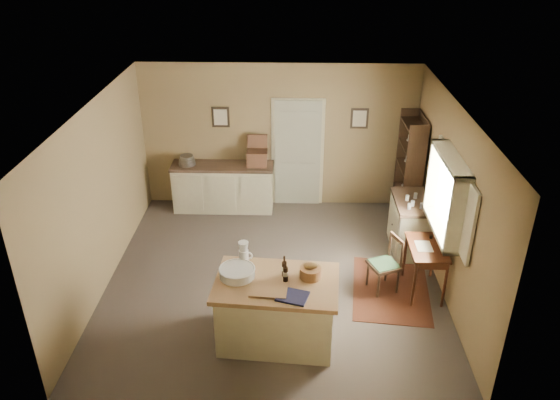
# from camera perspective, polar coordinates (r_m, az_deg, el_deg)

# --- Properties ---
(ground) EXTENTS (5.00, 5.00, 0.00)m
(ground) POSITION_cam_1_polar(r_m,az_deg,el_deg) (8.48, -0.64, -8.01)
(ground) COLOR brown
(ground) RESTS_ON ground
(wall_back) EXTENTS (5.00, 0.10, 2.70)m
(wall_back) POSITION_cam_1_polar(r_m,az_deg,el_deg) (10.07, -0.13, 6.65)
(wall_back) COLOR olive
(wall_back) RESTS_ON ground
(wall_front) EXTENTS (5.00, 0.10, 2.70)m
(wall_front) POSITION_cam_1_polar(r_m,az_deg,el_deg) (5.68, -1.71, -11.52)
(wall_front) COLOR olive
(wall_front) RESTS_ON ground
(wall_left) EXTENTS (0.10, 5.00, 2.70)m
(wall_left) POSITION_cam_1_polar(r_m,az_deg,el_deg) (8.26, -18.30, 0.34)
(wall_left) COLOR olive
(wall_left) RESTS_ON ground
(wall_right) EXTENTS (0.10, 5.00, 2.70)m
(wall_right) POSITION_cam_1_polar(r_m,az_deg,el_deg) (8.08, 17.31, -0.12)
(wall_right) COLOR olive
(wall_right) RESTS_ON ground
(ceiling) EXTENTS (5.00, 5.00, 0.00)m
(ceiling) POSITION_cam_1_polar(r_m,az_deg,el_deg) (7.26, -0.76, 9.63)
(ceiling) COLOR silver
(ceiling) RESTS_ON wall_back
(door) EXTENTS (0.97, 0.06, 2.11)m
(door) POSITION_cam_1_polar(r_m,az_deg,el_deg) (10.14, 1.85, 5.00)
(door) COLOR #A4A28B
(door) RESTS_ON ground
(framed_prints) EXTENTS (2.82, 0.02, 0.38)m
(framed_prints) POSITION_cam_1_polar(r_m,az_deg,el_deg) (9.92, 1.03, 8.59)
(framed_prints) COLOR black
(framed_prints) RESTS_ON ground
(window) EXTENTS (0.25, 1.99, 1.12)m
(window) POSITION_cam_1_polar(r_m,az_deg,el_deg) (7.80, 17.31, 0.51)
(window) COLOR beige
(window) RESTS_ON ground
(work_island) EXTENTS (1.61, 1.12, 1.20)m
(work_island) POSITION_cam_1_polar(r_m,az_deg,el_deg) (7.10, -0.42, -11.28)
(work_island) COLOR beige
(work_island) RESTS_ON ground
(sideboard) EXTENTS (1.87, 0.53, 1.18)m
(sideboard) POSITION_cam_1_polar(r_m,az_deg,el_deg) (10.22, -5.91, 1.51)
(sideboard) COLOR beige
(sideboard) RESTS_ON ground
(rug) EXTENTS (1.27, 1.71, 0.01)m
(rug) POSITION_cam_1_polar(r_m,az_deg,el_deg) (8.38, 11.48, -9.14)
(rug) COLOR #4D2515
(rug) RESTS_ON ground
(writing_desk) EXTENTS (0.50, 0.82, 0.82)m
(writing_desk) POSITION_cam_1_polar(r_m,az_deg,el_deg) (8.10, 15.06, -5.32)
(writing_desk) COLOR black
(writing_desk) RESTS_ON ground
(desk_chair) EXTENTS (0.52, 0.52, 0.85)m
(desk_chair) POSITION_cam_1_polar(r_m,az_deg,el_deg) (8.13, 10.79, -6.71)
(desk_chair) COLOR #312015
(desk_chair) RESTS_ON ground
(right_cabinet) EXTENTS (0.57, 1.02, 0.99)m
(right_cabinet) POSITION_cam_1_polar(r_m,az_deg,el_deg) (9.18, 13.43, -2.49)
(right_cabinet) COLOR beige
(right_cabinet) RESTS_ON ground
(shelving_unit) EXTENTS (0.34, 0.89, 1.97)m
(shelving_unit) POSITION_cam_1_polar(r_m,az_deg,el_deg) (9.84, 13.60, 3.03)
(shelving_unit) COLOR #312015
(shelving_unit) RESTS_ON ground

